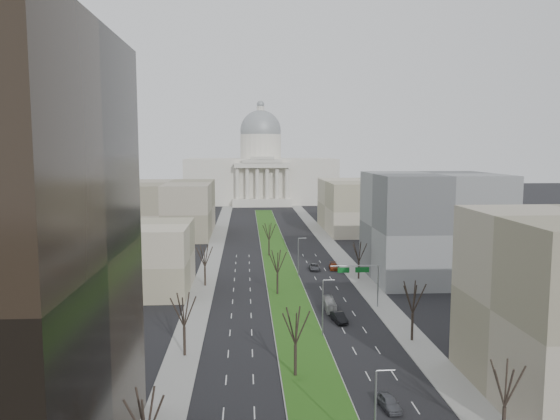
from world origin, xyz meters
name	(u,v)px	position (x,y,z in m)	size (l,w,h in m)	color
ground	(276,256)	(0.00, 120.00, 0.00)	(600.00, 600.00, 0.00)	black
median	(276,256)	(0.00, 118.99, 0.10)	(8.00, 222.03, 0.20)	#999993
sidewalk_left	(206,278)	(-17.50, 95.00, 0.07)	(5.00, 330.00, 0.15)	gray
sidewalk_right	(357,276)	(17.50, 95.00, 0.07)	(5.00, 330.00, 0.15)	gray
capitol	(261,173)	(0.00, 269.59, 16.31)	(80.00, 46.00, 55.00)	beige
building_beige_left	(127,258)	(-33.00, 85.00, 7.00)	(26.00, 22.00, 14.00)	tan
building_grey_right	(433,226)	(34.00, 92.00, 12.00)	(28.00, 26.00, 24.00)	#5A5C5F
building_far_left	(168,209)	(-35.00, 160.00, 9.00)	(30.00, 40.00, 18.00)	gray
building_far_right	(366,206)	(35.00, 165.00, 9.00)	(30.00, 40.00, 18.00)	tan
tree_left_near	(145,413)	(-17.20, 18.00, 6.61)	(5.10, 5.10, 9.18)	black
tree_left_mid	(184,309)	(-17.20, 48.00, 7.00)	(5.40, 5.40, 9.72)	black
tree_left_far	(205,255)	(-17.20, 88.00, 6.84)	(5.28, 5.28, 9.50)	black
tree_right_near	(506,382)	(17.20, 22.00, 6.69)	(5.16, 5.16, 9.29)	black
tree_right_mid	(413,296)	(17.20, 52.00, 7.16)	(5.52, 5.52, 9.94)	black
tree_right_far	(359,251)	(17.20, 92.00, 6.53)	(5.04, 5.04, 9.07)	black
tree_median_a	(295,325)	(-2.00, 40.00, 7.00)	(5.40, 5.40, 9.72)	black
tree_median_b	(277,261)	(-2.00, 80.00, 7.00)	(5.40, 5.40, 9.72)	black
tree_median_c	(269,231)	(-2.00, 120.00, 7.00)	(5.40, 5.40, 9.72)	black
streetlamp_median_a	(376,414)	(3.76, 20.00, 4.81)	(1.90, 0.20, 9.16)	gray
streetlamp_median_b	(323,307)	(3.76, 55.00, 4.81)	(1.90, 0.20, 9.16)	gray
streetlamp_median_c	(299,257)	(3.76, 95.00, 4.81)	(1.90, 0.20, 9.16)	gray
mast_arm_signs	(364,276)	(13.49, 70.03, 6.11)	(9.12, 0.24, 8.09)	gray
car_grey_near	(389,402)	(7.90, 30.53, 0.77)	(1.82, 4.52, 1.54)	#4C4D54
car_black	(339,317)	(7.51, 61.88, 0.82)	(1.74, 4.98, 1.64)	black
car_red	(334,266)	(13.13, 102.41, 0.74)	(2.07, 5.10, 1.48)	maroon
car_grey_far	(314,267)	(8.37, 102.09, 0.74)	(2.46, 5.32, 1.48)	#494A50
box_van	(330,305)	(6.99, 68.84, 1.05)	(1.76, 7.52, 2.09)	#BBBBBB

